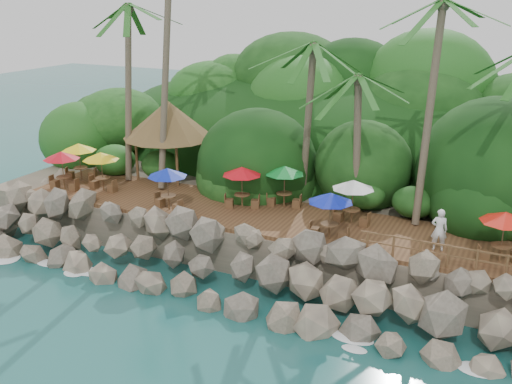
% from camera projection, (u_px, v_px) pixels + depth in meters
% --- Properties ---
extents(ground, '(140.00, 140.00, 0.00)m').
position_uv_depth(ground, '(196.00, 307.00, 25.38)').
color(ground, '#19514F').
rests_on(ground, ground).
extents(land_base, '(32.00, 25.20, 2.10)m').
position_uv_depth(land_base, '(322.00, 182.00, 38.71)').
color(land_base, gray).
rests_on(land_base, ground).
extents(jungle_hill, '(44.80, 28.00, 15.40)m').
position_uv_depth(jungle_hill, '(354.00, 168.00, 45.46)').
color(jungle_hill, '#143811').
rests_on(jungle_hill, ground).
extents(seawall, '(29.00, 4.00, 2.30)m').
position_uv_depth(seawall, '(218.00, 264.00, 26.72)').
color(seawall, gray).
rests_on(seawall, ground).
extents(terrace, '(26.00, 5.00, 0.20)m').
position_uv_depth(terrace, '(256.00, 214.00, 29.80)').
color(terrace, brown).
rests_on(terrace, land_base).
extents(jungle_foliage, '(44.00, 16.00, 12.00)m').
position_uv_depth(jungle_foliage, '(316.00, 202.00, 38.19)').
color(jungle_foliage, '#143811').
rests_on(jungle_foliage, ground).
extents(foam_line, '(25.20, 0.80, 0.06)m').
position_uv_depth(foam_line, '(199.00, 303.00, 25.62)').
color(foam_line, white).
rests_on(foam_line, ground).
extents(palms, '(26.87, 6.69, 15.41)m').
position_uv_depth(palms, '(308.00, 13.00, 28.16)').
color(palms, brown).
rests_on(palms, ground).
extents(palapa, '(5.39, 5.39, 4.60)m').
position_uv_depth(palapa, '(168.00, 119.00, 34.58)').
color(palapa, brown).
rests_on(palapa, ground).
extents(dining_clusters, '(25.37, 5.07, 2.20)m').
position_uv_depth(dining_clusters, '(222.00, 175.00, 29.67)').
color(dining_clusters, brown).
rests_on(dining_clusters, terrace).
extents(railing, '(8.30, 0.10, 1.00)m').
position_uv_depth(railing, '(463.00, 256.00, 23.38)').
color(railing, brown).
rests_on(railing, terrace).
extents(waiter, '(0.76, 0.58, 1.88)m').
position_uv_depth(waiter, '(439.00, 230.00, 25.14)').
color(waiter, white).
rests_on(waiter, terrace).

